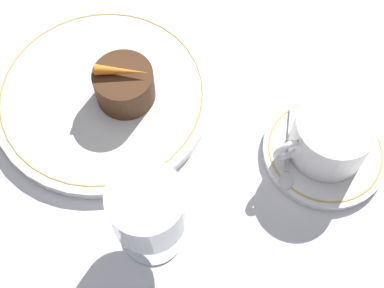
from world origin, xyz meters
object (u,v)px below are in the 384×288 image
object	(u,v)px
coffee_cup	(331,136)
dinner_plate	(100,96)
wine_glass	(148,210)
dessert_cake	(124,85)

from	to	relation	value
coffee_cup	dinner_plate	bearing A→B (deg)	-36.22
dinner_plate	wine_glass	world-z (taller)	wine_glass
coffee_cup	dessert_cake	xyz separation A→B (m)	(0.19, -0.14, -0.01)
dessert_cake	wine_glass	bearing A→B (deg)	81.31
coffee_cup	dessert_cake	size ratio (longest dim) A/B	1.63
dessert_cake	coffee_cup	bearing A→B (deg)	142.34
dinner_plate	dessert_cake	bearing A→B (deg)	154.49
dinner_plate	dessert_cake	distance (m)	0.04
coffee_cup	dessert_cake	world-z (taller)	coffee_cup
coffee_cup	wine_glass	size ratio (longest dim) A/B	1.00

